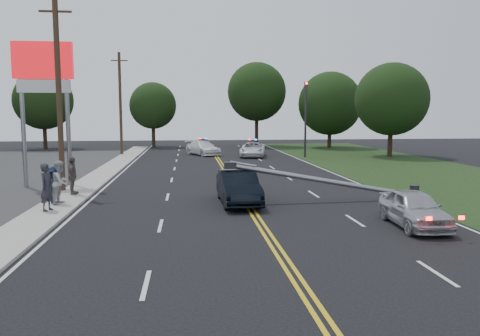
{
  "coord_description": "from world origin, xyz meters",
  "views": [
    {
      "loc": [
        -2.63,
        -13.05,
        4.11
      ],
      "look_at": [
        -0.37,
        7.46,
        1.7
      ],
      "focal_mm": 35.0,
      "sensor_mm": 36.0,
      "label": 1
    }
  ],
  "objects": [
    {
      "name": "ground",
      "position": [
        0.0,
        0.0,
        0.0
      ],
      "size": [
        120.0,
        120.0,
        0.0
      ],
      "primitive_type": "plane",
      "color": "black",
      "rests_on": "ground"
    },
    {
      "name": "sidewalk",
      "position": [
        -8.4,
        10.0,
        0.06
      ],
      "size": [
        1.8,
        70.0,
        0.12
      ],
      "primitive_type": "cube",
      "color": "#A9A499",
      "rests_on": "ground"
    },
    {
      "name": "centerline_yellow",
      "position": [
        0.0,
        10.0,
        0.01
      ],
      "size": [
        0.36,
        80.0,
        0.0
      ],
      "primitive_type": "cube",
      "color": "gold",
      "rests_on": "ground"
    },
    {
      "name": "pylon_sign",
      "position": [
        -10.5,
        14.0,
        6.0
      ],
      "size": [
        3.2,
        0.35,
        8.0
      ],
      "color": "gray",
      "rests_on": "ground"
    },
    {
      "name": "traffic_signal",
      "position": [
        8.3,
        30.0,
        4.21
      ],
      "size": [
        0.28,
        0.41,
        7.05
      ],
      "color": "#2D2D30",
      "rests_on": "ground"
    },
    {
      "name": "fallen_streetlight",
      "position": [
        4.19,
        8.0,
        0.92
      ],
      "size": [
        9.36,
        0.44,
        1.91
      ],
      "color": "#2D2D30",
      "rests_on": "ground"
    },
    {
      "name": "utility_pole_mid",
      "position": [
        -9.2,
        12.0,
        5.08
      ],
      "size": [
        1.6,
        0.28,
        10.0
      ],
      "color": "#382619",
      "rests_on": "ground"
    },
    {
      "name": "utility_pole_far",
      "position": [
        -9.2,
        34.0,
        5.08
      ],
      "size": [
        1.6,
        0.28,
        10.0
      ],
      "color": "#382619",
      "rests_on": "ground"
    },
    {
      "name": "tree_5",
      "position": [
        -19.29,
        43.75,
        5.61
      ],
      "size": [
        6.71,
        6.71,
        8.97
      ],
      "color": "black",
      "rests_on": "ground"
    },
    {
      "name": "tree_6",
      "position": [
        -6.92,
        45.47,
        5.07
      ],
      "size": [
        5.7,
        5.7,
        7.93
      ],
      "color": "black",
      "rests_on": "ground"
    },
    {
      "name": "tree_7",
      "position": [
        5.93,
        45.42,
        6.8
      ],
      "size": [
        7.3,
        7.3,
        10.46
      ],
      "color": "black",
      "rests_on": "ground"
    },
    {
      "name": "tree_8",
      "position": [
        14.28,
        41.83,
        5.3
      ],
      "size": [
        7.56,
        7.56,
        9.09
      ],
      "color": "black",
      "rests_on": "ground"
    },
    {
      "name": "tree_9",
      "position": [
        16.59,
        29.87,
        5.45
      ],
      "size": [
        6.89,
        6.89,
        8.9
      ],
      "color": "black",
      "rests_on": "ground"
    },
    {
      "name": "crashed_sedan",
      "position": [
        -0.4,
        7.93,
        0.76
      ],
      "size": [
        1.77,
        4.67,
        1.52
      ],
      "primitive_type": "imported",
      "rotation": [
        0.0,
        0.0,
        0.04
      ],
      "color": "black",
      "rests_on": "ground"
    },
    {
      "name": "waiting_sedan",
      "position": [
        5.51,
        2.91,
        0.67
      ],
      "size": [
        1.82,
        4.02,
        1.34
      ],
      "primitive_type": "imported",
      "rotation": [
        0.0,
        0.0,
        -0.06
      ],
      "color": "#AFB1B7",
      "rests_on": "ground"
    },
    {
      "name": "emergency_a",
      "position": [
        3.45,
        31.08,
        0.68
      ],
      "size": [
        3.11,
        5.24,
        1.36
      ],
      "primitive_type": "imported",
      "rotation": [
        0.0,
        0.0,
        -0.18
      ],
      "color": "white",
      "rests_on": "ground"
    },
    {
      "name": "emergency_b",
      "position": [
        -1.2,
        33.45,
        0.7
      ],
      "size": [
        3.89,
        5.2,
        1.4
      ],
      "primitive_type": "imported",
      "rotation": [
        0.0,
        0.0,
        0.46
      ],
      "color": "white",
      "rests_on": "ground"
    },
    {
      "name": "bystander_a",
      "position": [
        -8.45,
        6.69,
        1.11
      ],
      "size": [
        0.67,
        0.83,
        1.97
      ],
      "primitive_type": "imported",
      "rotation": [
        0.0,
        0.0,
        1.26
      ],
      "color": "#292931",
      "rests_on": "sidewalk"
    },
    {
      "name": "bystander_b",
      "position": [
        -8.31,
        8.22,
        1.08
      ],
      "size": [
        0.88,
        1.05,
        1.92
      ],
      "primitive_type": "imported",
      "rotation": [
        0.0,
        0.0,
        1.39
      ],
      "color": "#AFAFB4",
      "rests_on": "sidewalk"
    },
    {
      "name": "bystander_c",
      "position": [
        -8.63,
        8.36,
        0.95
      ],
      "size": [
        0.72,
        1.13,
        1.66
      ],
      "primitive_type": "imported",
      "rotation": [
        0.0,
        0.0,
        1.47
      ],
      "color": "#17223B",
      "rests_on": "sidewalk"
    },
    {
      "name": "bystander_d",
      "position": [
        -8.36,
        10.63,
        1.05
      ],
      "size": [
        0.47,
        1.1,
        1.86
      ],
      "primitive_type": "imported",
      "rotation": [
        0.0,
        0.0,
        1.58
      ],
      "color": "#61554D",
      "rests_on": "sidewalk"
    }
  ]
}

